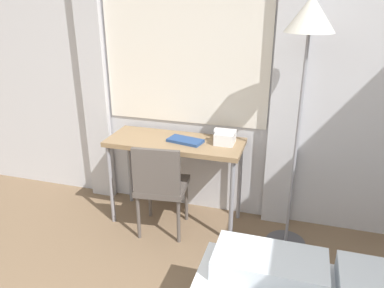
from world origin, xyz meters
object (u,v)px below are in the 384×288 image
desk (175,149)px  desk_chair (160,183)px  telephone (225,137)px  standing_lamp (307,47)px  book (185,140)px

desk → desk_chair: bearing=-103.1°
desk → telephone: telephone is taller
desk_chair → telephone: telephone is taller
standing_lamp → book: 1.20m
standing_lamp → book: bearing=174.4°
telephone → standing_lamp: bearing=-14.8°
desk → standing_lamp: standing_lamp is taller
telephone → desk_chair: bearing=-149.4°
desk_chair → book: bearing=49.1°
desk_chair → book: (0.15, 0.22, 0.32)m
standing_lamp → telephone: (-0.56, 0.15, -0.76)m
standing_lamp → telephone: standing_lamp is taller
desk → standing_lamp: (0.98, -0.10, 0.89)m
desk → telephone: bearing=6.8°
standing_lamp → desk_chair: bearing=-172.9°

